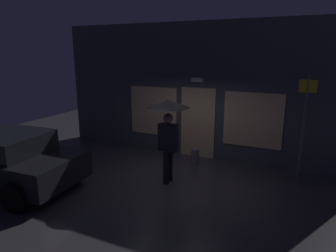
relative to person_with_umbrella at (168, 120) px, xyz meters
The scene contains 6 objects.
ground_plane 1.65m from the person_with_umbrella, 25.32° to the right, with size 18.00×18.00×0.00m, color #423F44.
building_facade 2.38m from the person_with_umbrella, 89.87° to the left, with size 9.69×0.48×4.15m.
person_with_umbrella is the anchor object (origin of this frame).
parked_car 4.25m from the person_with_umbrella, 152.90° to the right, with size 4.22×2.14×1.37m.
street_sign_post 3.33m from the person_with_umbrella, 24.81° to the left, with size 0.40×0.07×2.72m.
sidewalk_bollard 2.04m from the person_with_umbrella, 82.02° to the left, with size 0.23×0.23×0.48m, color slate.
Camera 1 is at (3.03, -6.43, 3.25)m, focal length 31.83 mm.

